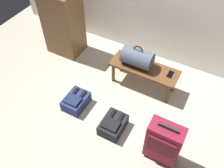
{
  "coord_description": "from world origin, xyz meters",
  "views": [
    {
      "loc": [
        0.63,
        -1.63,
        2.8
      ],
      "look_at": [
        -0.48,
        0.4,
        0.25
      ],
      "focal_mm": 38.82,
      "sensor_mm": 36.0,
      "label": 1
    }
  ],
  "objects_px": {
    "duffel_bag_slate": "(137,58)",
    "cell_phone": "(170,74)",
    "suitcase_upright_burgundy": "(164,142)",
    "backpack_dark": "(113,125)",
    "side_cabinet": "(63,23)",
    "bench": "(144,70)",
    "backpack_navy": "(76,101)"
  },
  "relations": [
    {
      "from": "duffel_bag_slate",
      "to": "cell_phone",
      "type": "bearing_deg",
      "value": 4.4
    },
    {
      "from": "suitcase_upright_burgundy",
      "to": "backpack_dark",
      "type": "xyz_separation_m",
      "value": [
        -0.68,
        0.07,
        -0.25
      ]
    },
    {
      "from": "suitcase_upright_burgundy",
      "to": "side_cabinet",
      "type": "bearing_deg",
      "value": 152.52
    },
    {
      "from": "side_cabinet",
      "to": "backpack_dark",
      "type": "bearing_deg",
      "value": -35.39
    },
    {
      "from": "cell_phone",
      "to": "backpack_dark",
      "type": "relative_size",
      "value": 0.38
    },
    {
      "from": "cell_phone",
      "to": "suitcase_upright_burgundy",
      "type": "relative_size",
      "value": 0.22
    },
    {
      "from": "cell_phone",
      "to": "side_cabinet",
      "type": "bearing_deg",
      "value": 176.35
    },
    {
      "from": "bench",
      "to": "backpack_dark",
      "type": "xyz_separation_m",
      "value": [
        -0.02,
        -0.91,
        -0.23
      ]
    },
    {
      "from": "backpack_dark",
      "to": "side_cabinet",
      "type": "distance_m",
      "value": 1.9
    },
    {
      "from": "suitcase_upright_burgundy",
      "to": "backpack_dark",
      "type": "bearing_deg",
      "value": 174.18
    },
    {
      "from": "suitcase_upright_burgundy",
      "to": "side_cabinet",
      "type": "height_order",
      "value": "side_cabinet"
    },
    {
      "from": "cell_phone",
      "to": "side_cabinet",
      "type": "relative_size",
      "value": 0.13
    },
    {
      "from": "bench",
      "to": "backpack_navy",
      "type": "height_order",
      "value": "bench"
    },
    {
      "from": "backpack_dark",
      "to": "bench",
      "type": "bearing_deg",
      "value": 88.44
    },
    {
      "from": "duffel_bag_slate",
      "to": "backpack_navy",
      "type": "relative_size",
      "value": 1.16
    },
    {
      "from": "backpack_navy",
      "to": "cell_phone",
      "type": "bearing_deg",
      "value": 39.25
    },
    {
      "from": "cell_phone",
      "to": "side_cabinet",
      "type": "distance_m",
      "value": 1.91
    },
    {
      "from": "suitcase_upright_burgundy",
      "to": "side_cabinet",
      "type": "relative_size",
      "value": 0.6
    },
    {
      "from": "suitcase_upright_burgundy",
      "to": "side_cabinet",
      "type": "xyz_separation_m",
      "value": [
        -2.19,
        1.14,
        0.21
      ]
    },
    {
      "from": "cell_phone",
      "to": "backpack_dark",
      "type": "distance_m",
      "value": 1.07
    },
    {
      "from": "bench",
      "to": "side_cabinet",
      "type": "height_order",
      "value": "side_cabinet"
    },
    {
      "from": "backpack_dark",
      "to": "suitcase_upright_burgundy",
      "type": "bearing_deg",
      "value": -5.82
    },
    {
      "from": "duffel_bag_slate",
      "to": "side_cabinet",
      "type": "bearing_deg",
      "value": 173.52
    },
    {
      "from": "backpack_navy",
      "to": "backpack_dark",
      "type": "relative_size",
      "value": 1.0
    },
    {
      "from": "duffel_bag_slate",
      "to": "cell_phone",
      "type": "height_order",
      "value": "duffel_bag_slate"
    },
    {
      "from": "suitcase_upright_burgundy",
      "to": "backpack_dark",
      "type": "height_order",
      "value": "suitcase_upright_burgundy"
    },
    {
      "from": "bench",
      "to": "suitcase_upright_burgundy",
      "type": "distance_m",
      "value": 1.18
    },
    {
      "from": "bench",
      "to": "duffel_bag_slate",
      "type": "xyz_separation_m",
      "value": [
        -0.12,
        -0.0,
        0.19
      ]
    },
    {
      "from": "suitcase_upright_burgundy",
      "to": "backpack_navy",
      "type": "relative_size",
      "value": 1.75
    },
    {
      "from": "backpack_navy",
      "to": "backpack_dark",
      "type": "xyz_separation_m",
      "value": [
        0.65,
        -0.09,
        0.0
      ]
    },
    {
      "from": "backpack_dark",
      "to": "side_cabinet",
      "type": "relative_size",
      "value": 0.35
    },
    {
      "from": "duffel_bag_slate",
      "to": "cell_phone",
      "type": "relative_size",
      "value": 3.06
    }
  ]
}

